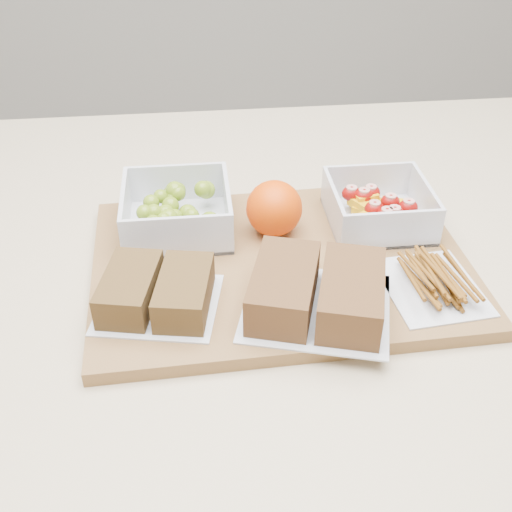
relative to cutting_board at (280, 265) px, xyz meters
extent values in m
cube|color=beige|center=(-0.02, 0.01, -0.46)|extent=(1.20, 0.90, 0.90)
cube|color=olive|center=(0.00, 0.00, 0.00)|extent=(0.43, 0.31, 0.02)
cube|color=silver|center=(-0.11, 0.08, 0.01)|extent=(0.13, 0.13, 0.00)
cube|color=silver|center=(-0.11, 0.14, 0.03)|extent=(0.13, 0.00, 0.05)
cube|color=silver|center=(-0.11, 0.02, 0.03)|extent=(0.13, 0.00, 0.05)
cube|color=silver|center=(-0.05, 0.08, 0.03)|extent=(0.00, 0.12, 0.05)
cube|color=silver|center=(-0.17, 0.08, 0.03)|extent=(0.00, 0.12, 0.05)
sphere|color=olive|center=(-0.12, 0.06, 0.03)|extent=(0.02, 0.02, 0.02)
sphere|color=olive|center=(-0.15, 0.07, 0.04)|extent=(0.02, 0.02, 0.02)
sphere|color=olive|center=(-0.11, 0.10, 0.04)|extent=(0.02, 0.02, 0.02)
sphere|color=olive|center=(-0.10, 0.08, 0.03)|extent=(0.02, 0.02, 0.02)
sphere|color=olive|center=(-0.14, 0.09, 0.04)|extent=(0.02, 0.02, 0.02)
sphere|color=olive|center=(-0.12, 0.07, 0.03)|extent=(0.02, 0.02, 0.02)
sphere|color=olive|center=(-0.13, 0.10, 0.04)|extent=(0.02, 0.02, 0.02)
sphere|color=olive|center=(-0.08, 0.03, 0.04)|extent=(0.02, 0.02, 0.02)
sphere|color=olive|center=(-0.08, 0.11, 0.04)|extent=(0.02, 0.02, 0.02)
sphere|color=olive|center=(-0.12, 0.11, 0.04)|extent=(0.02, 0.02, 0.02)
sphere|color=olive|center=(-0.14, 0.05, 0.04)|extent=(0.02, 0.02, 0.02)
sphere|color=olive|center=(-0.08, 0.11, 0.04)|extent=(0.02, 0.02, 0.02)
sphere|color=olive|center=(-0.11, 0.04, 0.03)|extent=(0.02, 0.02, 0.02)
sphere|color=olive|center=(-0.12, 0.11, 0.04)|extent=(0.02, 0.02, 0.02)
sphere|color=olive|center=(-0.12, 0.09, 0.03)|extent=(0.02, 0.02, 0.02)
sphere|color=olive|center=(-0.11, 0.11, 0.04)|extent=(0.02, 0.02, 0.02)
sphere|color=olive|center=(-0.08, 0.03, 0.04)|extent=(0.02, 0.02, 0.02)
sphere|color=olive|center=(-0.07, 0.04, 0.03)|extent=(0.02, 0.02, 0.02)
sphere|color=olive|center=(-0.12, 0.10, 0.04)|extent=(0.02, 0.02, 0.02)
sphere|color=olive|center=(-0.13, 0.06, 0.03)|extent=(0.02, 0.02, 0.02)
sphere|color=olive|center=(-0.12, 0.11, 0.03)|extent=(0.02, 0.02, 0.02)
sphere|color=olive|center=(-0.10, 0.05, 0.04)|extent=(0.02, 0.02, 0.02)
sphere|color=olive|center=(-0.13, 0.07, 0.03)|extent=(0.02, 0.02, 0.02)
sphere|color=olive|center=(-0.14, 0.07, 0.04)|extent=(0.02, 0.02, 0.02)
cube|color=silver|center=(0.13, 0.06, 0.01)|extent=(0.12, 0.12, 0.00)
cube|color=silver|center=(0.13, 0.12, 0.03)|extent=(0.12, 0.00, 0.05)
cube|color=silver|center=(0.13, 0.01, 0.03)|extent=(0.12, 0.00, 0.05)
cube|color=silver|center=(0.18, 0.06, 0.03)|extent=(0.00, 0.11, 0.05)
cube|color=silver|center=(0.07, 0.06, 0.03)|extent=(0.00, 0.11, 0.05)
cube|color=#D7990B|center=(0.13, 0.04, 0.02)|extent=(0.03, 0.04, 0.01)
cube|color=#D7990B|center=(0.12, 0.08, 0.02)|extent=(0.04, 0.05, 0.01)
cube|color=#D7990B|center=(0.14, 0.07, 0.02)|extent=(0.04, 0.04, 0.01)
cube|color=#D7990B|center=(0.15, 0.08, 0.02)|extent=(0.04, 0.04, 0.01)
cube|color=#D7990B|center=(0.11, 0.08, 0.03)|extent=(0.04, 0.04, 0.01)
cube|color=#D7990B|center=(0.12, 0.08, 0.03)|extent=(0.03, 0.03, 0.01)
cube|color=#D7990B|center=(0.10, 0.03, 0.03)|extent=(0.04, 0.04, 0.01)
cube|color=#D7990B|center=(0.14, 0.04, 0.03)|extent=(0.03, 0.03, 0.01)
cube|color=#D7990B|center=(0.12, 0.07, 0.02)|extent=(0.04, 0.04, 0.01)
ellipsoid|color=maroon|center=(0.14, 0.06, 0.04)|extent=(0.02, 0.02, 0.02)
ellipsoid|color=maroon|center=(0.14, 0.04, 0.04)|extent=(0.02, 0.02, 0.02)
ellipsoid|color=maroon|center=(0.10, 0.09, 0.04)|extent=(0.02, 0.02, 0.02)
ellipsoid|color=maroon|center=(0.16, 0.05, 0.04)|extent=(0.02, 0.02, 0.02)
ellipsoid|color=maroon|center=(0.11, 0.08, 0.04)|extent=(0.02, 0.02, 0.02)
ellipsoid|color=maroon|center=(0.13, 0.03, 0.04)|extent=(0.02, 0.02, 0.02)
ellipsoid|color=maroon|center=(0.12, 0.05, 0.04)|extent=(0.02, 0.02, 0.02)
ellipsoid|color=maroon|center=(0.12, 0.09, 0.04)|extent=(0.02, 0.02, 0.02)
sphere|color=#EC4805|center=(0.00, 0.06, 0.04)|extent=(0.07, 0.07, 0.07)
cube|color=silver|center=(-0.14, -0.07, 0.01)|extent=(0.14, 0.13, 0.00)
cube|color=brown|center=(-0.16, -0.06, 0.03)|extent=(0.07, 0.10, 0.04)
cube|color=brown|center=(-0.11, -0.07, 0.03)|extent=(0.07, 0.10, 0.04)
cube|color=silver|center=(0.02, -0.09, 0.01)|extent=(0.18, 0.17, 0.00)
cube|color=brown|center=(-0.01, -0.08, 0.03)|extent=(0.09, 0.13, 0.04)
cube|color=brown|center=(0.06, -0.10, 0.03)|extent=(0.09, 0.13, 0.04)
cube|color=silver|center=(0.15, -0.07, 0.01)|extent=(0.11, 0.13, 0.00)
camera|label=1|loc=(-0.09, -0.58, 0.44)|focal=45.00mm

